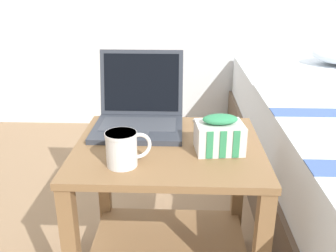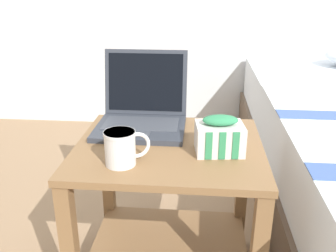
# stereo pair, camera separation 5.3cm
# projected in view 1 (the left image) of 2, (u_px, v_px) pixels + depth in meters

# --- Properties ---
(bedside_table) EXTENTS (0.60, 0.52, 0.56)m
(bedside_table) POSITION_uv_depth(u_px,v_px,m) (168.00, 198.00, 1.28)
(bedside_table) COLOR olive
(bedside_table) RESTS_ON ground_plane
(laptop) EXTENTS (0.31, 0.30, 0.25)m
(laptop) POSITION_uv_depth(u_px,v_px,m) (139.00, 113.00, 1.34)
(laptop) COLOR #333842
(laptop) RESTS_ON bedside_table
(mug_front_left) EXTENTS (0.13, 0.09, 0.10)m
(mug_front_left) POSITION_uv_depth(u_px,v_px,m) (123.00, 147.00, 1.05)
(mug_front_left) COLOR white
(mug_front_left) RESTS_ON bedside_table
(snack_bag) EXTENTS (0.15, 0.12, 0.12)m
(snack_bag) POSITION_uv_depth(u_px,v_px,m) (219.00, 135.00, 1.14)
(snack_bag) COLOR silver
(snack_bag) RESTS_ON bedside_table
(cell_phone) EXTENTS (0.13, 0.17, 0.01)m
(cell_phone) POSITION_uv_depth(u_px,v_px,m) (211.00, 126.00, 1.34)
(cell_phone) COLOR #B7BABC
(cell_phone) RESTS_ON bedside_table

